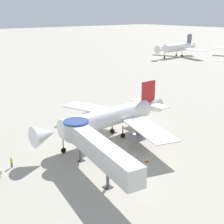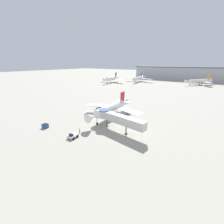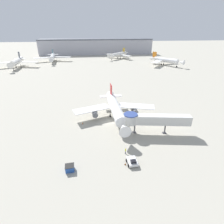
# 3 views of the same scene
# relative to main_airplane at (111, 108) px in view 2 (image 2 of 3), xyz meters

# --- Properties ---
(ground_plane) EXTENTS (800.00, 800.00, 0.00)m
(ground_plane) POSITION_rel_main_airplane_xyz_m (-2.41, -2.41, -4.06)
(ground_plane) COLOR #A8A393
(main_airplane) EXTENTS (29.82, 28.71, 9.59)m
(main_airplane) POSITION_rel_main_airplane_xyz_m (0.00, 0.00, 0.00)
(main_airplane) COLOR white
(main_airplane) RESTS_ON ground_plane
(jet_bridge) EXTENTS (19.76, 6.17, 6.37)m
(jet_bridge) POSITION_rel_main_airplane_xyz_m (9.59, -10.52, 0.63)
(jet_bridge) COLOR silver
(jet_bridge) RESTS_ON ground_plane
(pushback_tug_white) EXTENTS (2.71, 3.37, 1.58)m
(pushback_tug_white) POSITION_rel_main_airplane_xyz_m (0.79, -23.19, -3.35)
(pushback_tug_white) COLOR silver
(pushback_tug_white) RESTS_ON ground_plane
(service_container_blue) EXTENTS (2.15, 1.97, 1.42)m
(service_container_blue) POSITION_rel_main_airplane_xyz_m (-13.72, -23.55, -3.35)
(service_container_blue) COLOR #234C9E
(service_container_blue) RESTS_ON ground_plane
(traffic_cone_apron_front) EXTENTS (0.40, 0.40, 0.66)m
(traffic_cone_apron_front) POSITION_rel_main_airplane_xyz_m (-0.89, -23.29, -3.75)
(traffic_cone_apron_front) COLOR black
(traffic_cone_apron_front) RESTS_ON ground_plane
(traffic_cone_starboard_wing) EXTENTS (0.46, 0.46, 0.76)m
(traffic_cone_starboard_wing) POSITION_rel_main_airplane_xyz_m (11.55, -1.64, -3.70)
(traffic_cone_starboard_wing) COLOR black
(traffic_cone_starboard_wing) RESTS_ON ground_plane
(traffic_cone_port_wing) EXTENTS (0.43, 0.43, 0.70)m
(traffic_cone_port_wing) POSITION_rel_main_airplane_xyz_m (-11.46, -2.39, -3.72)
(traffic_cone_port_wing) COLOR black
(traffic_cone_port_wing) RESTS_ON ground_plane
(ground_crew_marshaller) EXTENTS (0.33, 0.38, 1.70)m
(ground_crew_marshaller) POSITION_rel_main_airplane_xyz_m (-0.07, -19.28, -3.08)
(ground_crew_marshaller) COLOR #1E2338
(ground_crew_marshaller) RESTS_ON ground_plane
(background_jet_teal_tail) EXTENTS (34.58, 32.08, 10.46)m
(background_jet_teal_tail) POSITION_rel_main_airplane_xyz_m (-42.65, 121.51, 0.53)
(background_jet_teal_tail) COLOR white
(background_jet_teal_tail) RESTS_ON ground_plane
(background_jet_gold_tail) EXTENTS (25.57, 27.10, 9.95)m
(background_jet_gold_tail) POSITION_rel_main_airplane_xyz_m (21.71, 132.60, 0.33)
(background_jet_gold_tail) COLOR white
(background_jet_gold_tail) RESTS_ON ground_plane
(background_jet_gray_tail) EXTENTS (32.51, 30.22, 11.25)m
(background_jet_gray_tail) POSITION_rel_main_airplane_xyz_m (-65.97, 96.60, 0.86)
(background_jet_gray_tail) COLOR white
(background_jet_gray_tail) RESTS_ON ground_plane
(terminal_building) EXTENTS (132.96, 22.61, 17.60)m
(terminal_building) POSITION_rel_main_airplane_xyz_m (1.14, 172.59, 4.75)
(terminal_building) COLOR #A8A8B2
(terminal_building) RESTS_ON ground_plane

